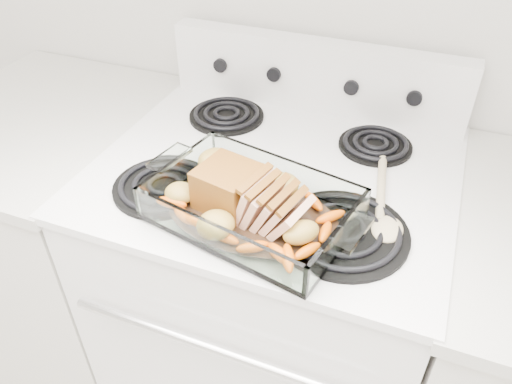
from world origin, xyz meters
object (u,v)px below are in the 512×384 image
at_px(electric_range, 272,300).
at_px(counter_left, 75,243).
at_px(baking_dish, 252,210).
at_px(pork_roast, 241,195).

distance_m(electric_range, counter_left, 0.67).
relative_size(electric_range, baking_dish, 3.05).
xyz_separation_m(baking_dish, pork_roast, (-0.02, -0.00, 0.03)).
relative_size(counter_left, pork_roast, 4.26).
xyz_separation_m(electric_range, pork_roast, (-0.00, -0.19, 0.51)).
bearing_deg(baking_dish, counter_left, 176.56).
bearing_deg(counter_left, baking_dish, -15.34).
distance_m(electric_range, baking_dish, 0.52).
xyz_separation_m(counter_left, pork_roast, (0.66, -0.19, 0.53)).
relative_size(electric_range, pork_roast, 5.11).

